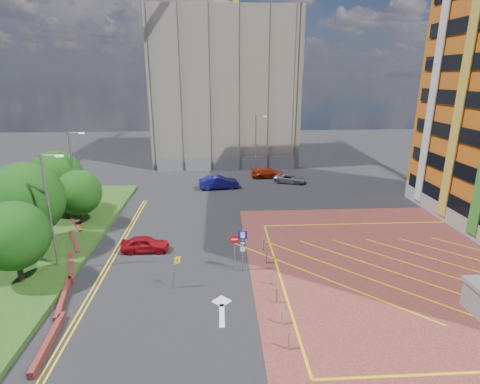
{
  "coord_description": "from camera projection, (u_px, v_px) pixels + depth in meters",
  "views": [
    {
      "loc": [
        -1.01,
        -22.31,
        13.13
      ],
      "look_at": [
        0.43,
        2.88,
        5.22
      ],
      "focal_mm": 28.0,
      "sensor_mm": 36.0,
      "label": 1
    }
  ],
  "objects": [
    {
      "name": "tree_b",
      "position": [
        26.0,
        200.0,
        27.9
      ],
      "size": [
        5.6,
        5.6,
        6.74
      ],
      "color": "#3D2B1C",
      "rests_on": "grass_bed"
    },
    {
      "name": "car_red_left",
      "position": [
        145.0,
        244.0,
        28.94
      ],
      "size": [
        3.67,
        1.5,
        1.25
      ],
      "primitive_type": "imported",
      "rotation": [
        0.0,
        0.0,
        1.58
      ],
      "color": "#A00D16",
      "rests_on": "ground"
    },
    {
      "name": "car_blue_back",
      "position": [
        219.0,
        182.0,
        45.01
      ],
      "size": [
        4.92,
        2.29,
        1.56
      ],
      "primitive_type": "imported",
      "rotation": [
        0.0,
        0.0,
        1.71
      ],
      "color": "navy",
      "rests_on": "ground"
    },
    {
      "name": "car_red_back",
      "position": [
        268.0,
        173.0,
        49.86
      ],
      "size": [
        4.55,
        1.96,
        1.31
      ],
      "primitive_type": "imported",
      "rotation": [
        0.0,
        0.0,
        1.6
      ],
      "color": "red",
      "rests_on": "ground"
    },
    {
      "name": "lamp_back",
      "position": [
        256.0,
        142.0,
        50.83
      ],
      "size": [
        1.53,
        0.16,
        8.0
      ],
      "color": "#9EA0A8",
      "rests_on": "ground"
    },
    {
      "name": "lamp_left_near",
      "position": [
        50.0,
        207.0,
        25.08
      ],
      "size": [
        1.53,
        0.16,
        8.0
      ],
      "color": "#9EA0A8",
      "rests_on": "grass_bed"
    },
    {
      "name": "construction_building",
      "position": [
        224.0,
        89.0,
        60.05
      ],
      "size": [
        21.2,
        19.2,
        22.0
      ],
      "primitive_type": "cube",
      "color": "gray",
      "rests_on": "ground"
    },
    {
      "name": "retaining_wall",
      "position": [
        68.0,
        266.0,
        26.45
      ],
      "size": [
        6.06,
        20.33,
        0.4
      ],
      "color": "maroon",
      "rests_on": "ground"
    },
    {
      "name": "warning_sign",
      "position": [
        175.0,
        268.0,
        23.68
      ],
      "size": [
        0.68,
        0.4,
        2.25
      ],
      "color": "#9EA0A8",
      "rests_on": "ground"
    },
    {
      "name": "sign_cluster",
      "position": [
        240.0,
        246.0,
        25.61
      ],
      "size": [
        1.17,
        0.12,
        3.2
      ],
      "color": "#9EA0A8",
      "rests_on": "ground"
    },
    {
      "name": "grass_bed",
      "position": [
        8.0,
        245.0,
        29.94
      ],
      "size": [
        14.0,
        32.0,
        0.3
      ],
      "primitive_type": "cube",
      "color": "#1E4215",
      "rests_on": "ground"
    },
    {
      "name": "car_silver_back",
      "position": [
        289.0,
        179.0,
        47.49
      ],
      "size": [
        4.38,
        3.08,
        1.11
      ],
      "primitive_type": "imported",
      "rotation": [
        0.0,
        0.0,
        1.23
      ],
      "color": "#9D9CA3",
      "rests_on": "ground"
    },
    {
      "name": "construction_fence",
      "position": [
        233.0,
        164.0,
        53.57
      ],
      "size": [
        21.6,
        0.06,
        2.0
      ],
      "primitive_type": "cube",
      "color": "gray",
      "rests_on": "ground"
    },
    {
      "name": "tree_a",
      "position": [
        13.0,
        236.0,
        23.43
      ],
      "size": [
        4.4,
        4.4,
        5.41
      ],
      "color": "#3D2B1C",
      "rests_on": "grass_bed"
    },
    {
      "name": "lamp_left_far",
      "position": [
        74.0,
        171.0,
        34.5
      ],
      "size": [
        1.53,
        0.16,
        8.0
      ],
      "color": "#9EA0A8",
      "rests_on": "grass_bed"
    },
    {
      "name": "tree_d",
      "position": [
        57.0,
        177.0,
        35.57
      ],
      "size": [
        5.0,
        5.0,
        6.08
      ],
      "color": "#3D2B1C",
      "rests_on": "grass_bed"
    },
    {
      "name": "forecourt",
      "position": [
        437.0,
        272.0,
        26.0
      ],
      "size": [
        26.0,
        26.0,
        0.02
      ],
      "primitive_type": "cube",
      "color": "maroon",
      "rests_on": "ground"
    },
    {
      "name": "bollard_row",
      "position": [
        274.0,
        285.0,
        23.64
      ],
      "size": [
        0.14,
        11.14,
        0.9
      ],
      "color": "#9EA0A8",
      "rests_on": "forecourt"
    },
    {
      "name": "ground",
      "position": [
        236.0,
        278.0,
        25.24
      ],
      "size": [
        140.0,
        140.0,
        0.0
      ],
      "primitive_type": "plane",
      "color": "black",
      "rests_on": "ground"
    },
    {
      "name": "tree_c",
      "position": [
        79.0,
        192.0,
        33.08
      ],
      "size": [
        4.0,
        4.0,
        4.9
      ],
      "color": "#3D2B1C",
      "rests_on": "grass_bed"
    }
  ]
}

